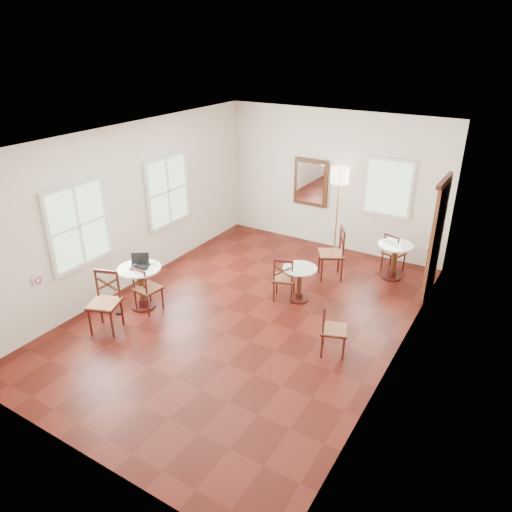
{
  "coord_description": "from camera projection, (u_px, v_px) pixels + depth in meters",
  "views": [
    {
      "loc": [
        3.75,
        -5.9,
        4.4
      ],
      "look_at": [
        0.0,
        0.3,
        1.0
      ],
      "focal_mm": 33.5,
      "sensor_mm": 36.0,
      "label": 1
    }
  ],
  "objects": [
    {
      "name": "chair_back_b",
      "position": [
        332.0,
        253.0,
        9.27
      ],
      "size": [
        0.65,
        0.65,
        1.03
      ],
      "rotation": [
        0.0,
        0.0,
        -1.03
      ],
      "color": "#3F140F",
      "rests_on": "ground"
    },
    {
      "name": "navy_mug",
      "position": [
        135.0,
        267.0,
        8.05
      ],
      "size": [
        0.1,
        0.07,
        0.08
      ],
      "color": "#101936",
      "rests_on": "cafe_table_near"
    },
    {
      "name": "room_shell",
      "position": [
        252.0,
        206.0,
        7.63
      ],
      "size": [
        5.02,
        7.02,
        3.01
      ],
      "color": "white",
      "rests_on": "ground"
    },
    {
      "name": "power_adapter",
      "position": [
        119.0,
        313.0,
        8.21
      ],
      "size": [
        0.09,
        0.05,
        0.04
      ],
      "primitive_type": "cube",
      "color": "black",
      "rests_on": "ground"
    },
    {
      "name": "cafe_table_back",
      "position": [
        394.0,
        257.0,
        9.26
      ],
      "size": [
        0.68,
        0.68,
        0.71
      ],
      "color": "#3F140F",
      "rests_on": "ground"
    },
    {
      "name": "chair_near_b",
      "position": [
        105.0,
        302.0,
        7.62
      ],
      "size": [
        0.59,
        0.59,
        0.99
      ],
      "rotation": [
        0.0,
        0.0,
        0.37
      ],
      "color": "#3F140F",
      "rests_on": "ground"
    },
    {
      "name": "chair_mid_a",
      "position": [
        284.0,
        278.0,
        8.52
      ],
      "size": [
        0.5,
        0.5,
        0.85
      ],
      "rotation": [
        0.0,
        0.0,
        3.48
      ],
      "color": "#3F140F",
      "rests_on": "ground"
    },
    {
      "name": "ground",
      "position": [
        247.0,
        315.0,
        8.2
      ],
      "size": [
        7.0,
        7.0,
        0.0
      ],
      "primitive_type": "plane",
      "color": "#51140D",
      "rests_on": "ground"
    },
    {
      "name": "floor_lamp",
      "position": [
        339.0,
        181.0,
        9.81
      ],
      "size": [
        0.37,
        0.37,
        1.92
      ],
      "color": "#BF8C3F",
      "rests_on": "ground"
    },
    {
      "name": "chair_mid_b",
      "position": [
        333.0,
        329.0,
        7.07
      ],
      "size": [
        0.5,
        0.5,
        0.84
      ],
      "rotation": [
        0.0,
        0.0,
        1.91
      ],
      "color": "#3F140F",
      "rests_on": "ground"
    },
    {
      "name": "chair_near_a",
      "position": [
        147.0,
        288.0,
        8.17
      ],
      "size": [
        0.44,
        0.44,
        0.86
      ],
      "rotation": [
        0.0,
        0.0,
        3.03
      ],
      "color": "#3F140F",
      "rests_on": "ground"
    },
    {
      "name": "mouse",
      "position": [
        148.0,
        264.0,
        8.2
      ],
      "size": [
        0.1,
        0.06,
        0.04
      ],
      "primitive_type": "ellipsoid",
      "rotation": [
        0.0,
        0.0,
        -0.01
      ],
      "color": "black",
      "rests_on": "cafe_table_near"
    },
    {
      "name": "cafe_table_mid",
      "position": [
        299.0,
        280.0,
        8.5
      ],
      "size": [
        0.61,
        0.61,
        0.65
      ],
      "color": "#3F140F",
      "rests_on": "ground"
    },
    {
      "name": "cafe_table_near",
      "position": [
        141.0,
        283.0,
        8.23
      ],
      "size": [
        0.74,
        0.74,
        0.78
      ],
      "color": "#3F140F",
      "rests_on": "ground"
    },
    {
      "name": "water_glass",
      "position": [
        148.0,
        262.0,
        8.2
      ],
      "size": [
        0.06,
        0.06,
        0.1
      ],
      "primitive_type": "cylinder",
      "color": "white",
      "rests_on": "cafe_table_near"
    },
    {
      "name": "chair_back_a",
      "position": [
        393.0,
        252.0,
        9.55
      ],
      "size": [
        0.48,
        0.48,
        0.83
      ],
      "rotation": [
        0.0,
        0.0,
        2.83
      ],
      "color": "#3F140F",
      "rests_on": "ground"
    },
    {
      "name": "laptop",
      "position": [
        140.0,
        263.0,
        8.13
      ],
      "size": [
        0.39,
        0.37,
        0.21
      ],
      "rotation": [
        0.0,
        0.0,
        0.58
      ],
      "color": "black",
      "rests_on": "cafe_table_near"
    }
  ]
}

